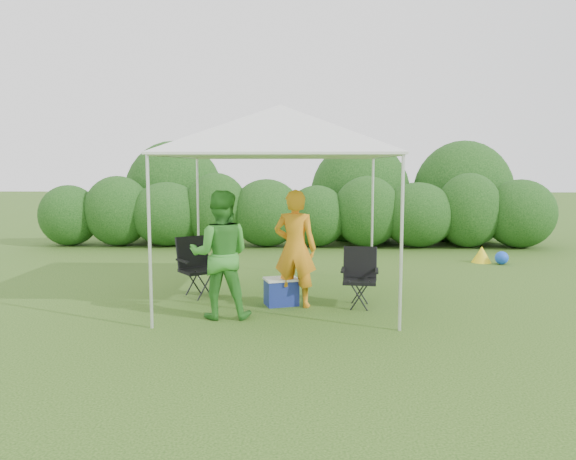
{
  "coord_description": "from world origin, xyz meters",
  "views": [
    {
      "loc": [
        0.39,
        -7.59,
        1.97
      ],
      "look_at": [
        0.11,
        0.4,
        1.05
      ],
      "focal_mm": 35.0,
      "sensor_mm": 36.0,
      "label": 1
    }
  ],
  "objects_px": {
    "canopy": "(280,131)",
    "woman": "(220,255)",
    "chair_right": "(360,273)",
    "chair_left": "(196,263)",
    "man": "(295,248)",
    "cooler": "(281,291)"
  },
  "relations": [
    {
      "from": "man",
      "to": "cooler",
      "type": "distance_m",
      "value": 0.66
    },
    {
      "from": "chair_right",
      "to": "chair_left",
      "type": "xyz_separation_m",
      "value": [
        -2.42,
        0.52,
        0.04
      ]
    },
    {
      "from": "chair_left",
      "to": "woman",
      "type": "height_order",
      "value": "woman"
    },
    {
      "from": "canopy",
      "to": "chair_left",
      "type": "xyz_separation_m",
      "value": [
        -1.29,
        0.22,
        -1.95
      ]
    },
    {
      "from": "man",
      "to": "woman",
      "type": "height_order",
      "value": "woman"
    },
    {
      "from": "woman",
      "to": "cooler",
      "type": "relative_size",
      "value": 3.04
    },
    {
      "from": "canopy",
      "to": "man",
      "type": "bearing_deg",
      "value": -58.82
    },
    {
      "from": "canopy",
      "to": "woman",
      "type": "bearing_deg",
      "value": -126.81
    },
    {
      "from": "canopy",
      "to": "chair_right",
      "type": "xyz_separation_m",
      "value": [
        1.13,
        -0.3,
        -1.99
      ]
    },
    {
      "from": "chair_left",
      "to": "canopy",
      "type": "bearing_deg",
      "value": -45.88
    },
    {
      "from": "chair_left",
      "to": "cooler",
      "type": "height_order",
      "value": "chair_left"
    },
    {
      "from": "canopy",
      "to": "chair_left",
      "type": "distance_m",
      "value": 2.35
    },
    {
      "from": "canopy",
      "to": "man",
      "type": "relative_size",
      "value": 1.89
    },
    {
      "from": "chair_right",
      "to": "woman",
      "type": "bearing_deg",
      "value": -153.38
    },
    {
      "from": "canopy",
      "to": "woman",
      "type": "relative_size",
      "value": 1.87
    },
    {
      "from": "chair_right",
      "to": "chair_left",
      "type": "bearing_deg",
      "value": 174.41
    },
    {
      "from": "canopy",
      "to": "cooler",
      "type": "xyz_separation_m",
      "value": [
        0.02,
        -0.3,
        -2.27
      ]
    },
    {
      "from": "canopy",
      "to": "man",
      "type": "xyz_separation_m",
      "value": [
        0.22,
        -0.36,
        -1.64
      ]
    },
    {
      "from": "canopy",
      "to": "man",
      "type": "height_order",
      "value": "canopy"
    },
    {
      "from": "woman",
      "to": "canopy",
      "type": "bearing_deg",
      "value": -129.91
    },
    {
      "from": "chair_left",
      "to": "cooler",
      "type": "xyz_separation_m",
      "value": [
        1.31,
        -0.52,
        -0.31
      ]
    },
    {
      "from": "chair_right",
      "to": "woman",
      "type": "xyz_separation_m",
      "value": [
        -1.86,
        -0.68,
        0.36
      ]
    }
  ]
}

